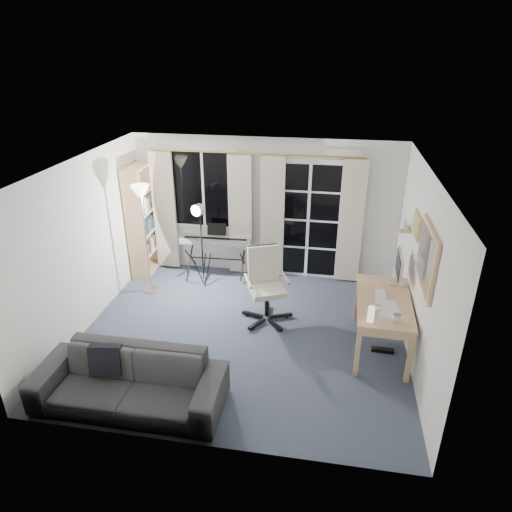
{
  "coord_description": "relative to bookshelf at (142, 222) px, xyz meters",
  "views": [
    {
      "loc": [
        1.1,
        -5.28,
        3.77
      ],
      "look_at": [
        0.13,
        0.35,
        1.08
      ],
      "focal_mm": 32.0,
      "sensor_mm": 36.0,
      "label": 1
    }
  ],
  "objects": [
    {
      "name": "wall_mirror",
      "position": [
        4.35,
        -2.08,
        0.63
      ],
      "size": [
        0.04,
        0.94,
        0.74
      ],
      "color": "tan",
      "rests_on": "floor"
    },
    {
      "name": "desk",
      "position": [
        4.0,
        -1.7,
        -0.28
      ],
      "size": [
        0.73,
        1.4,
        0.74
      ],
      "rotation": [
        0.0,
        0.0,
        -0.03
      ],
      "color": "tan",
      "rests_on": "floor"
    },
    {
      "name": "sofa",
      "position": [
        1.13,
        -3.28,
        -0.5
      ],
      "size": [
        2.13,
        0.62,
        0.83
      ],
      "rotation": [
        0.0,
        0.0,
        -0.0
      ],
      "color": "#28282A",
      "rests_on": "floor"
    },
    {
      "name": "wall_shelf",
      "position": [
        4.28,
        -0.68,
        0.48
      ],
      "size": [
        0.16,
        0.3,
        0.18
      ],
      "color": "tan",
      "rests_on": "floor"
    },
    {
      "name": "bookshelf",
      "position": [
        0.0,
        0.0,
        0.0
      ],
      "size": [
        0.35,
        0.92,
        1.95
      ],
      "rotation": [
        0.0,
        0.0,
        0.05
      ],
      "color": "tan",
      "rests_on": "floor"
    },
    {
      "name": "mug",
      "position": [
        4.1,
        -2.2,
        -0.12
      ],
      "size": [
        0.12,
        0.1,
        0.12
      ],
      "primitive_type": "imported",
      "rotation": [
        0.0,
        0.0,
        -0.03
      ],
      "color": "silver",
      "rests_on": "desk"
    },
    {
      "name": "office_chair",
      "position": [
        2.36,
        -1.19,
        -0.27
      ],
      "size": [
        0.77,
        0.75,
        1.11
      ],
      "rotation": [
        0.0,
        0.0,
        0.39
      ],
      "color": "black",
      "rests_on": "floor"
    },
    {
      "name": "torchiere_lamp",
      "position": [
        0.37,
        -0.74,
        0.53
      ],
      "size": [
        0.35,
        0.35,
        1.81
      ],
      "rotation": [
        0.0,
        0.0,
        -0.27
      ],
      "color": "#B2B2B7",
      "rests_on": "floor"
    },
    {
      "name": "floor",
      "position": [
        2.12,
        -1.73,
        -0.93
      ],
      "size": [
        4.5,
        4.0,
        0.02
      ],
      "primitive_type": "cube",
      "color": "#3B4356",
      "rests_on": "ground"
    },
    {
      "name": "studio_light",
      "position": [
        1.15,
        -0.39,
        0.26
      ],
      "size": [
        0.34,
        0.34,
        1.47
      ],
      "rotation": [
        0.0,
        0.0,
        -0.41
      ],
      "color": "black",
      "rests_on": "floor"
    },
    {
      "name": "monitor",
      "position": [
        4.2,
        -1.25,
        0.09
      ],
      "size": [
        0.18,
        0.53,
        0.46
      ],
      "rotation": [
        0.0,
        0.0,
        -0.03
      ],
      "color": "silver",
      "rests_on": "desk"
    },
    {
      "name": "french_door",
      "position": [
        2.87,
        0.24,
        0.1
      ],
      "size": [
        1.32,
        0.09,
        2.11
      ],
      "color": "white",
      "rests_on": "floor"
    },
    {
      "name": "framed_print",
      "position": [
        4.35,
        -1.18,
        0.68
      ],
      "size": [
        0.03,
        0.42,
        0.32
      ],
      "color": "tan",
      "rests_on": "floor"
    },
    {
      "name": "window",
      "position": [
        1.07,
        0.24,
        0.58
      ],
      "size": [
        1.2,
        0.08,
        1.4
      ],
      "color": "white",
      "rests_on": "floor"
    },
    {
      "name": "desk_clutter",
      "position": [
        3.94,
        -1.93,
        -0.34
      ],
      "size": [
        0.45,
        0.84,
        0.94
      ],
      "rotation": [
        0.0,
        0.0,
        -0.03
      ],
      "color": "white",
      "rests_on": "desk"
    },
    {
      "name": "keyboard_piano",
      "position": [
        1.33,
        -0.03,
        -0.25
      ],
      "size": [
        1.23,
        0.62,
        0.88
      ],
      "rotation": [
        0.0,
        0.0,
        0.04
      ],
      "color": "black",
      "rests_on": "floor"
    },
    {
      "name": "curtains",
      "position": [
        1.99,
        0.15,
        0.17
      ],
      "size": [
        3.6,
        0.07,
        2.13
      ],
      "color": "gold",
      "rests_on": "floor"
    }
  ]
}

